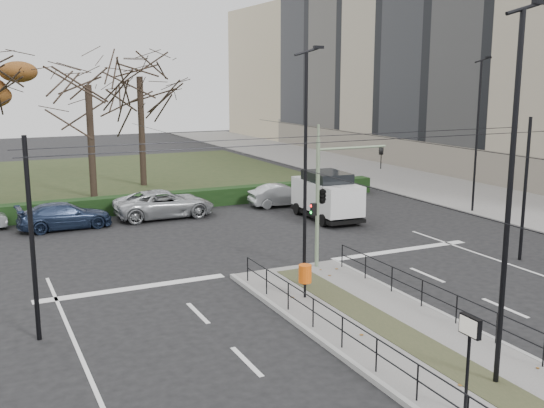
{
  "coord_description": "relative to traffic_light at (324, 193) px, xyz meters",
  "views": [
    {
      "loc": [
        -11.03,
        -16.76,
        7.56
      ],
      "look_at": [
        0.71,
        7.66,
        2.15
      ],
      "focal_mm": 42.0,
      "sensor_mm": 36.0,
      "label": 1
    }
  ],
  "objects": [
    {
      "name": "catenary",
      "position": [
        -1.47,
        -2.88,
        0.33
      ],
      "size": [
        20.0,
        34.0,
        6.0
      ],
      "color": "black",
      "rests_on": "ground"
    },
    {
      "name": "bare_tree_center",
      "position": [
        -1.48,
        22.58,
        3.98
      ],
      "size": [
        7.28,
        7.28,
        10.0
      ],
      "color": "black",
      "rests_on": "park"
    },
    {
      "name": "white_van",
      "position": [
        4.8,
        7.9,
        -1.76
      ],
      "size": [
        2.46,
        5.02,
        2.58
      ],
      "color": "silver",
      "rests_on": "ground"
    },
    {
      "name": "apartment_block",
      "position": [
        26.5,
        19.47,
        7.3
      ],
      "size": [
        13.09,
        52.1,
        21.64
      ],
      "color": "#C1B58C",
      "rests_on": "ground"
    },
    {
      "name": "median_island",
      "position": [
        -1.47,
        -7.0,
        -3.02
      ],
      "size": [
        4.4,
        15.0,
        0.14
      ],
      "primitive_type": "cube",
      "color": "slate",
      "rests_on": "ground"
    },
    {
      "name": "parked_car_fifth",
      "position": [
        4.22,
        12.07,
        -2.44
      ],
      "size": [
        4.09,
        1.74,
        1.31
      ],
      "primitive_type": "imported",
      "rotation": [
        0.0,
        0.0,
        1.48
      ],
      "color": "#A5A8AC",
      "rests_on": "ground"
    },
    {
      "name": "median_railing",
      "position": [
        -1.47,
        -7.1,
        -2.12
      ],
      "size": [
        4.14,
        13.24,
        0.92
      ],
      "color": "black",
      "rests_on": "median_island"
    },
    {
      "name": "streetlamp_median_near",
      "position": [
        -1.15,
        -10.51,
        1.69
      ],
      "size": [
        0.76,
        0.16,
        9.13
      ],
      "color": "black",
      "rests_on": "median_island"
    },
    {
      "name": "parked_car_third",
      "position": [
        -8.34,
        11.65,
        -2.42
      ],
      "size": [
        4.71,
        2.08,
        1.34
      ],
      "primitive_type": "imported",
      "rotation": [
        0.0,
        0.0,
        1.61
      ],
      "color": "#1D2944",
      "rests_on": "ground"
    },
    {
      "name": "streetlamp_median_far",
      "position": [
        -1.85,
        -1.85,
        1.36
      ],
      "size": [
        0.71,
        0.14,
        8.48
      ],
      "color": "black",
      "rests_on": "median_island"
    },
    {
      "name": "sidewalk_east",
      "position": [
        16.53,
        17.5,
        -3.02
      ],
      "size": [
        8.0,
        90.0,
        0.14
      ],
      "primitive_type": "cube",
      "color": "slate",
      "rests_on": "ground"
    },
    {
      "name": "info_panel",
      "position": [
        -2.9,
        -11.32,
        -1.15
      ],
      "size": [
        0.13,
        0.6,
        2.3
      ],
      "color": "black",
      "rests_on": "median_island"
    },
    {
      "name": "ground",
      "position": [
        -1.47,
        -4.5,
        -3.09
      ],
      "size": [
        140.0,
        140.0,
        0.0
      ],
      "primitive_type": "plane",
      "color": "black",
      "rests_on": "ground"
    },
    {
      "name": "streetlamp_sidewalk",
      "position": [
        13.05,
        5.6,
        1.39
      ],
      "size": [
        0.71,
        0.15,
        8.54
      ],
      "color": "black",
      "rests_on": "sidewalk_east"
    },
    {
      "name": "bare_tree_near",
      "position": [
        -5.5,
        19.43,
        3.51
      ],
      "size": [
        6.87,
        6.87,
        9.33
      ],
      "color": "black",
      "rests_on": "park"
    },
    {
      "name": "parked_car_fourth",
      "position": [
        -3.01,
        12.08,
        -2.34
      ],
      "size": [
        5.44,
        2.52,
        1.51
      ],
      "primitive_type": "imported",
      "rotation": [
        0.0,
        0.0,
        1.57
      ],
      "color": "#A5A8AC",
      "rests_on": "ground"
    },
    {
      "name": "litter_bin",
      "position": [
        -2.47,
        -3.01,
        -2.13
      ],
      "size": [
        0.45,
        0.45,
        1.15
      ],
      "color": "black",
      "rests_on": "median_island"
    },
    {
      "name": "traffic_light",
      "position": [
        0.0,
        0.0,
        0.0
      ],
      "size": [
        3.45,
        1.97,
        5.07
      ],
      "color": "gray",
      "rests_on": "median_island"
    },
    {
      "name": "hedge",
      "position": [
        -7.47,
        14.1,
        -2.59
      ],
      "size": [
        38.0,
        1.0,
        1.0
      ],
      "primitive_type": "cube",
      "color": "black",
      "rests_on": "ground"
    },
    {
      "name": "park",
      "position": [
        -7.47,
        27.5,
        -3.04
      ],
      "size": [
        38.0,
        26.0,
        0.1
      ],
      "primitive_type": "cube",
      "color": "#243018",
      "rests_on": "ground"
    }
  ]
}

